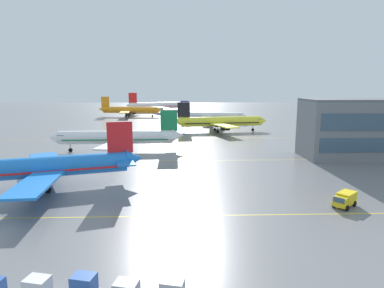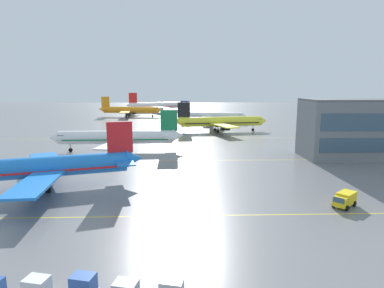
{
  "view_description": "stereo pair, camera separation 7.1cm",
  "coord_description": "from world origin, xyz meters",
  "px_view_note": "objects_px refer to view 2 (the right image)",
  "views": [
    {
      "loc": [
        0.19,
        -43.95,
        17.44
      ],
      "look_at": [
        2.84,
        36.13,
        3.08
      ],
      "focal_mm": 30.58,
      "sensor_mm": 36.0,
      "label": 1
    },
    {
      "loc": [
        0.26,
        -43.95,
        17.44
      ],
      "look_at": [
        2.84,
        36.13,
        3.08
      ],
      "focal_mm": 30.58,
      "sensor_mm": 36.0,
      "label": 2
    }
  ],
  "objects_px": {
    "airliner_third_row": "(220,122)",
    "airliner_far_right_stand": "(130,110)",
    "service_truck_red_van": "(345,199)",
    "baggage_cart_row_middle": "(83,285)",
    "baggage_cart_row_second": "(37,288)",
    "airliner_front_gate": "(39,168)",
    "airliner_distant_taxiway": "(157,106)",
    "airliner_second_row": "(118,137)",
    "airliner_far_left_stand": "(211,116)"
  },
  "relations": [
    {
      "from": "airliner_third_row",
      "to": "airliner_far_right_stand",
      "type": "relative_size",
      "value": 1.01
    },
    {
      "from": "service_truck_red_van",
      "to": "baggage_cart_row_middle",
      "type": "xyz_separation_m",
      "value": [
        -31.99,
        -19.49,
        -0.17
      ]
    },
    {
      "from": "airliner_third_row",
      "to": "service_truck_red_van",
      "type": "bearing_deg",
      "value": -83.57
    },
    {
      "from": "airliner_far_right_stand",
      "to": "baggage_cart_row_second",
      "type": "bearing_deg",
      "value": -83.92
    },
    {
      "from": "airliner_front_gate",
      "to": "airliner_distant_taxiway",
      "type": "height_order",
      "value": "airliner_distant_taxiway"
    },
    {
      "from": "airliner_second_row",
      "to": "airliner_far_right_stand",
      "type": "distance_m",
      "value": 99.51
    },
    {
      "from": "airliner_third_row",
      "to": "airliner_distant_taxiway",
      "type": "relative_size",
      "value": 0.91
    },
    {
      "from": "airliner_far_right_stand",
      "to": "airliner_distant_taxiway",
      "type": "xyz_separation_m",
      "value": [
        12.89,
        32.57,
        0.53
      ]
    },
    {
      "from": "service_truck_red_van",
      "to": "baggage_cart_row_second",
      "type": "bearing_deg",
      "value": -151.03
    },
    {
      "from": "airliner_second_row",
      "to": "baggage_cart_row_middle",
      "type": "distance_m",
      "value": 62.34
    },
    {
      "from": "baggage_cart_row_middle",
      "to": "airliner_far_left_stand",
      "type": "bearing_deg",
      "value": 80.17
    },
    {
      "from": "airliner_second_row",
      "to": "service_truck_red_van",
      "type": "bearing_deg",
      "value": -46.09
    },
    {
      "from": "airliner_front_gate",
      "to": "airliner_third_row",
      "type": "relative_size",
      "value": 0.96
    },
    {
      "from": "airliner_second_row",
      "to": "airliner_front_gate",
      "type": "bearing_deg",
      "value": -102.49
    },
    {
      "from": "airliner_second_row",
      "to": "baggage_cart_row_second",
      "type": "xyz_separation_m",
      "value": [
        4.91,
        -61.96,
        -2.78
      ]
    },
    {
      "from": "airliner_second_row",
      "to": "service_truck_red_van",
      "type": "height_order",
      "value": "airliner_second_row"
    },
    {
      "from": "airliner_far_right_stand",
      "to": "baggage_cart_row_second",
      "type": "xyz_separation_m",
      "value": [
        17.12,
        -160.72,
        -2.85
      ]
    },
    {
      "from": "airliner_front_gate",
      "to": "baggage_cart_row_second",
      "type": "height_order",
      "value": "airliner_front_gate"
    },
    {
      "from": "airliner_third_row",
      "to": "service_truck_red_van",
      "type": "height_order",
      "value": "airliner_third_row"
    },
    {
      "from": "baggage_cart_row_middle",
      "to": "airliner_third_row",
      "type": "bearing_deg",
      "value": 76.81
    },
    {
      "from": "airliner_front_gate",
      "to": "airliner_second_row",
      "type": "relative_size",
      "value": 0.99
    },
    {
      "from": "airliner_far_left_stand",
      "to": "baggage_cart_row_middle",
      "type": "relative_size",
      "value": 11.45
    },
    {
      "from": "airliner_front_gate",
      "to": "airliner_second_row",
      "type": "distance_m",
      "value": 33.25
    },
    {
      "from": "airliner_second_row",
      "to": "airliner_far_right_stand",
      "type": "xyz_separation_m",
      "value": [
        -12.21,
        98.76,
        0.07
      ]
    },
    {
      "from": "airliner_second_row",
      "to": "airliner_far_left_stand",
      "type": "height_order",
      "value": "airliner_second_row"
    },
    {
      "from": "airliner_far_left_stand",
      "to": "service_truck_red_van",
      "type": "relative_size",
      "value": 7.61
    },
    {
      "from": "airliner_front_gate",
      "to": "airliner_third_row",
      "type": "xyz_separation_m",
      "value": [
        38.9,
        69.3,
        0.1
      ]
    },
    {
      "from": "airliner_third_row",
      "to": "service_truck_red_van",
      "type": "xyz_separation_m",
      "value": [
        8.91,
        -79.03,
        -2.72
      ]
    },
    {
      "from": "airliner_far_left_stand",
      "to": "airliner_far_right_stand",
      "type": "relative_size",
      "value": 0.9
    },
    {
      "from": "airliner_far_left_stand",
      "to": "baggage_cart_row_middle",
      "type": "xyz_separation_m",
      "value": [
        -22.16,
        -127.88,
        -2.53
      ]
    },
    {
      "from": "baggage_cart_row_middle",
      "to": "airliner_distant_taxiway",
      "type": "bearing_deg",
      "value": 92.36
    },
    {
      "from": "airliner_distant_taxiway",
      "to": "baggage_cart_row_middle",
      "type": "distance_m",
      "value": 193.21
    },
    {
      "from": "airliner_third_row",
      "to": "baggage_cart_row_second",
      "type": "relative_size",
      "value": 12.79
    },
    {
      "from": "baggage_cart_row_middle",
      "to": "service_truck_red_van",
      "type": "bearing_deg",
      "value": 31.35
    },
    {
      "from": "airliner_second_row",
      "to": "airliner_third_row",
      "type": "distance_m",
      "value": 48.61
    },
    {
      "from": "airliner_front_gate",
      "to": "airliner_far_right_stand",
      "type": "relative_size",
      "value": 0.97
    },
    {
      "from": "airliner_far_left_stand",
      "to": "baggage_cart_row_middle",
      "type": "bearing_deg",
      "value": -99.83
    },
    {
      "from": "baggage_cart_row_second",
      "to": "baggage_cart_row_middle",
      "type": "xyz_separation_m",
      "value": [
        3.71,
        0.28,
        0.0
      ]
    },
    {
      "from": "baggage_cart_row_second",
      "to": "baggage_cart_row_middle",
      "type": "relative_size",
      "value": 1.0
    },
    {
      "from": "baggage_cart_row_second",
      "to": "airliner_third_row",
      "type": "bearing_deg",
      "value": 74.83
    },
    {
      "from": "airliner_second_row",
      "to": "service_truck_red_van",
      "type": "distance_m",
      "value": 58.63
    },
    {
      "from": "service_truck_red_van",
      "to": "baggage_cart_row_second",
      "type": "height_order",
      "value": "service_truck_red_van"
    },
    {
      "from": "airliner_third_row",
      "to": "airliner_far_right_stand",
      "type": "distance_m",
      "value": 75.91
    },
    {
      "from": "airliner_far_right_stand",
      "to": "airliner_second_row",
      "type": "bearing_deg",
      "value": -82.95
    },
    {
      "from": "airliner_far_right_stand",
      "to": "airliner_distant_taxiway",
      "type": "height_order",
      "value": "airliner_distant_taxiway"
    },
    {
      "from": "airliner_front_gate",
      "to": "airliner_second_row",
      "type": "xyz_separation_m",
      "value": [
        7.19,
        32.47,
        -0.01
      ]
    },
    {
      "from": "airliner_distant_taxiway",
      "to": "service_truck_red_van",
      "type": "relative_size",
      "value": 9.34
    },
    {
      "from": "service_truck_red_van",
      "to": "baggage_cart_row_second",
      "type": "distance_m",
      "value": 40.82
    },
    {
      "from": "airliner_second_row",
      "to": "airliner_third_row",
      "type": "height_order",
      "value": "airliner_third_row"
    },
    {
      "from": "airliner_far_left_stand",
      "to": "airliner_far_right_stand",
      "type": "xyz_separation_m",
      "value": [
        -42.99,
        32.56,
        0.32
      ]
    }
  ]
}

